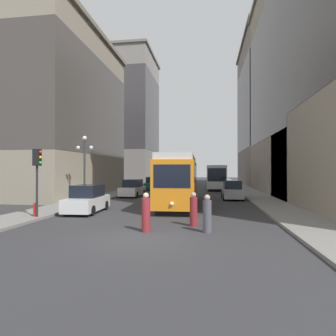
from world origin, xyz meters
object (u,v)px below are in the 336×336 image
object	(u,v)px
streetcar	(179,179)
parked_car_left_far	(133,189)
pedestrian_crossing_far	(194,210)
lamp_post_left_near	(85,159)
traffic_light_near_left	(37,165)
fire_hydrant	(36,210)
parked_car_right_far	(232,190)
pedestrian_on_sidewalk	(207,215)
transit_bus	(217,176)
pedestrian_crossing_near	(146,214)
parked_car_left_near	(153,184)
parked_car_left_mid	(87,200)

from	to	relation	value
streetcar	parked_car_left_far	distance (m)	8.60
pedestrian_crossing_far	lamp_post_left_near	distance (m)	12.06
traffic_light_near_left	fire_hydrant	world-z (taller)	traffic_light_near_left
parked_car_right_far	traffic_light_near_left	xyz separation A→B (m)	(-11.90, -13.00, 2.27)
pedestrian_on_sidewalk	traffic_light_near_left	world-z (taller)	traffic_light_near_left
traffic_light_near_left	fire_hydrant	distance (m)	2.60
transit_bus	pedestrian_on_sidewalk	size ratio (longest dim) A/B	6.91
lamp_post_left_near	parked_car_left_far	bearing A→B (deg)	75.92
parked_car_right_far	pedestrian_crossing_far	bearing A→B (deg)	76.96
transit_bus	streetcar	bearing A→B (deg)	-98.96
pedestrian_crossing_near	parked_car_left_near	bearing A→B (deg)	10.65
parked_car_left_mid	parked_car_left_far	world-z (taller)	same
pedestrian_on_sidewalk	parked_car_left_mid	bearing A→B (deg)	113.68
transit_bus	fire_hydrant	distance (m)	29.63
parked_car_left_near	parked_car_left_mid	world-z (taller)	same
parked_car_left_mid	pedestrian_on_sidewalk	distance (m)	9.36
transit_bus	parked_car_left_near	distance (m)	9.54
pedestrian_on_sidewalk	traffic_light_near_left	size ratio (longest dim) A/B	0.44
pedestrian_crossing_far	parked_car_left_near	bearing A→B (deg)	-139.99
parked_car_left_mid	parked_car_left_near	bearing A→B (deg)	87.30
streetcar	parked_car_right_far	bearing A→B (deg)	46.65
parked_car_left_far	pedestrian_crossing_near	world-z (taller)	parked_car_left_far
pedestrian_crossing_far	traffic_light_near_left	bearing A→B (deg)	-70.01
pedestrian_crossing_near	pedestrian_crossing_far	distance (m)	2.62
parked_car_left_mid	streetcar	bearing A→B (deg)	38.23
traffic_light_near_left	parked_car_left_far	bearing A→B (deg)	83.25
transit_bus	lamp_post_left_near	xyz separation A→B (m)	(-11.04, -20.97, 1.76)
parked_car_right_far	transit_bus	bearing A→B (deg)	-86.47
pedestrian_crossing_near	fire_hydrant	size ratio (longest dim) A/B	2.37
pedestrian_crossing_near	pedestrian_on_sidewalk	xyz separation A→B (m)	(2.76, 0.23, -0.03)
parked_car_left_mid	traffic_light_near_left	world-z (taller)	traffic_light_near_left
parked_car_left_far	pedestrian_crossing_far	world-z (taller)	parked_car_left_far
transit_bus	parked_car_left_mid	distance (m)	26.32
parked_car_left_near	pedestrian_on_sidewalk	size ratio (longest dim) A/B	2.94
parked_car_left_far	pedestrian_on_sidewalk	bearing A→B (deg)	-62.15
transit_bus	parked_car_right_far	size ratio (longest dim) A/B	2.76
parked_car_left_near	lamp_post_left_near	size ratio (longest dim) A/B	0.93
pedestrian_crossing_far	traffic_light_near_left	xyz separation A→B (m)	(-8.91, 0.68, 2.33)
transit_bus	traffic_light_near_left	distance (m)	29.68
parked_car_left_far	pedestrian_on_sidewalk	xyz separation A→B (m)	(7.91, -16.26, -0.05)
pedestrian_crossing_far	fire_hydrant	bearing A→B (deg)	-70.81
parked_car_right_far	pedestrian_on_sidewalk	world-z (taller)	parked_car_right_far
parked_car_left_far	lamp_post_left_near	world-z (taller)	lamp_post_left_near
streetcar	traffic_light_near_left	bearing A→B (deg)	-134.69
transit_bus	parked_car_left_near	size ratio (longest dim) A/B	2.35
parked_car_right_far	fire_hydrant	xyz separation A→B (m)	(-12.08, -12.86, -0.32)
parked_car_left_mid	lamp_post_left_near	size ratio (longest dim) A/B	0.80
parked_car_right_far	streetcar	bearing A→B (deg)	47.64
parked_car_right_far	parked_car_left_far	distance (m)	10.29
fire_hydrant	parked_car_right_far	bearing A→B (deg)	46.78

